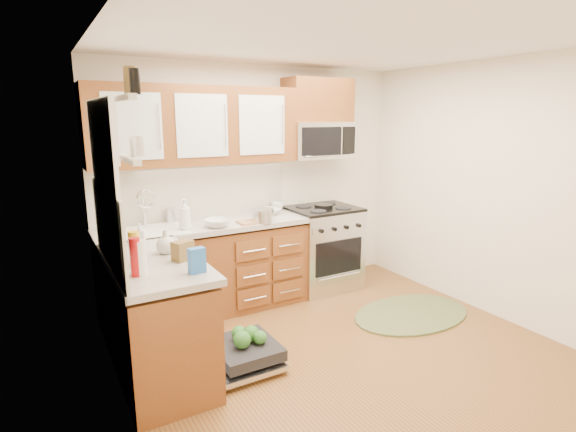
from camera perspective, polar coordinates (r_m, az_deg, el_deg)
floor at (r=3.98m, az=7.88°, el=-17.15°), size 3.50×3.50×0.00m
ceiling at (r=3.50m, az=9.19°, el=21.23°), size 3.50×3.50×0.00m
wall_back at (r=5.00m, az=-3.99°, el=4.33°), size 3.50×0.04×2.50m
wall_left at (r=2.83m, az=-20.69°, el=-2.86°), size 0.04×3.50×2.50m
wall_right at (r=4.80m, az=25.18°, el=2.82°), size 0.04×3.50×2.50m
base_cabinet_back at (r=4.66m, az=-10.32°, el=-6.94°), size 2.05×0.60×0.85m
base_cabinet_left at (r=3.65m, az=-16.30°, el=-12.91°), size 0.60×1.25×0.85m
countertop_back at (r=4.51m, az=-10.51°, el=-1.28°), size 2.07×0.64×0.05m
countertop_left at (r=3.48m, az=-16.62°, el=-5.78°), size 0.64×1.27×0.05m
backsplash_back at (r=4.73m, az=-11.85°, el=3.12°), size 2.05×0.02×0.57m
backsplash_left at (r=3.35m, az=-21.86°, el=-1.36°), size 0.02×1.25×0.57m
upper_cabinets at (r=4.52m, az=-11.59°, el=11.19°), size 2.05×0.35×0.75m
cabinet_over_mw at (r=5.14m, az=3.80°, el=14.45°), size 0.76×0.35×0.47m
range at (r=5.23m, az=4.42°, el=-4.01°), size 0.76×0.64×0.95m
microwave at (r=5.12m, az=3.89°, el=9.58°), size 0.76×0.38×0.40m
sink at (r=4.38m, az=-16.86°, el=-3.38°), size 0.62×0.50×0.26m
dishwasher at (r=3.77m, az=-5.98°, el=-17.16°), size 0.70×0.60×0.20m
window at (r=3.26m, az=-22.28°, el=4.35°), size 0.03×1.05×1.05m
window_blind at (r=3.24m, az=-22.33°, el=10.17°), size 0.02×0.96×0.40m
shelf_upper at (r=2.40m, az=-20.05°, el=13.90°), size 0.04×0.40×0.03m
shelf_lower at (r=2.41m, az=-19.52°, el=6.77°), size 0.04×0.40×0.03m
rug at (r=4.81m, az=15.42°, el=-11.88°), size 1.46×1.13×0.02m
skillet at (r=5.09m, az=4.54°, el=1.27°), size 0.26×0.26×0.04m
stock_pot at (r=4.50m, az=-3.22°, el=0.06°), size 0.26×0.26×0.13m
cutting_board at (r=4.48m, az=-4.48°, el=-0.74°), size 0.29×0.19×0.02m
canister at (r=4.61m, az=-14.65°, el=0.07°), size 0.12×0.12×0.15m
paper_towel_roll at (r=3.16m, az=-18.50°, el=-5.03°), size 0.12×0.12×0.24m
mustard_bottle at (r=3.37m, az=-18.92°, el=-3.90°), size 0.10×0.10×0.25m
red_bottle at (r=3.13m, az=-18.79°, el=-4.97°), size 0.09×0.09×0.26m
wooden_box at (r=3.40m, az=-13.21°, el=-4.29°), size 0.17×0.15×0.14m
blue_carton at (r=3.10m, az=-11.50°, el=-5.55°), size 0.11×0.08×0.17m
bowl_a at (r=4.84m, az=-2.60°, el=0.55°), size 0.32×0.32×0.06m
bowl_b at (r=4.34m, az=-8.99°, el=-0.90°), size 0.30×0.30×0.08m
cup at (r=5.05m, az=-1.41°, el=1.32°), size 0.17×0.17×0.11m
soap_bottle_a at (r=4.27m, az=-12.98°, el=0.17°), size 0.12×0.12×0.29m
soap_bottle_b at (r=3.95m, az=-18.28°, el=-2.09°), size 0.10×0.10×0.17m
soap_bottle_c at (r=3.59m, az=-15.29°, el=-3.16°), size 0.18×0.18×0.19m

